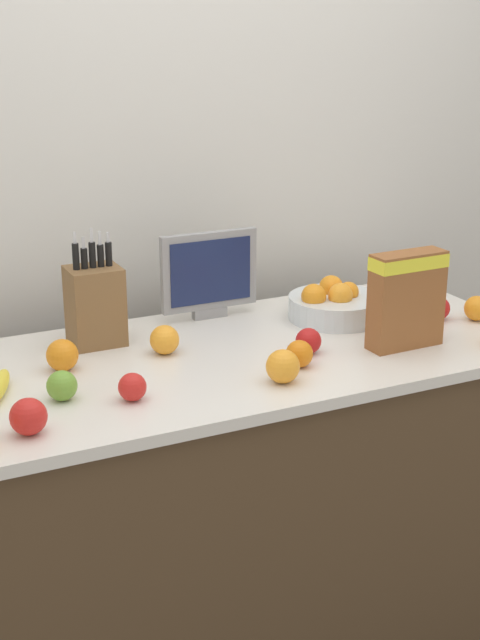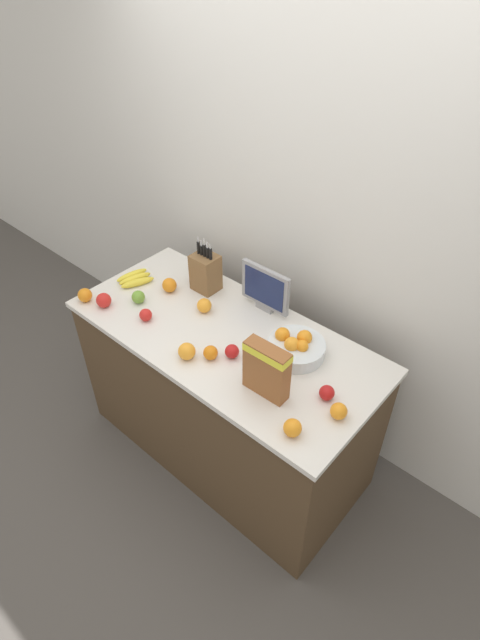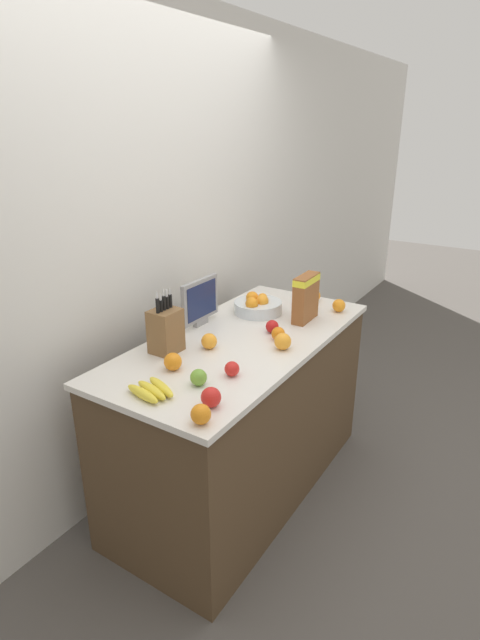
{
  "view_description": "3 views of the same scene",
  "coord_description": "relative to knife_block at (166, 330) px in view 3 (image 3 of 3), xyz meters",
  "views": [
    {
      "loc": [
        -0.98,
        -2.0,
        1.77
      ],
      "look_at": [
        -0.01,
        -0.01,
        1.02
      ],
      "focal_mm": 50.0,
      "sensor_mm": 36.0,
      "label": 1
    },
    {
      "loc": [
        1.31,
        -1.37,
        2.59
      ],
      "look_at": [
        0.09,
        0.03,
        1.05
      ],
      "focal_mm": 28.0,
      "sensor_mm": 36.0,
      "label": 2
    },
    {
      "loc": [
        -2.0,
        -1.26,
        1.96
      ],
      "look_at": [
        0.0,
        0.01,
        1.02
      ],
      "focal_mm": 28.0,
      "sensor_mm": 36.0,
      "label": 3
    }
  ],
  "objects": [
    {
      "name": "small_monitor",
      "position": [
        0.37,
        0.07,
        0.03
      ],
      "size": [
        0.3,
        0.03,
        0.26
      ],
      "color": "gray",
      "rests_on": "counter"
    },
    {
      "name": "banana_bunch",
      "position": [
        -0.35,
        -0.22,
        -0.09
      ],
      "size": [
        0.18,
        0.22,
        0.04
      ],
      "rotation": [
        0.0,
        0.0,
        1.27
      ],
      "color": "yellow",
      "rests_on": "counter"
    },
    {
      "name": "orange_by_cereal",
      "position": [
        0.97,
        -0.49,
        -0.07
      ],
      "size": [
        0.08,
        0.08,
        0.08
      ],
      "primitive_type": "sphere",
      "color": "orange",
      "rests_on": "counter"
    },
    {
      "name": "apple_middle",
      "position": [
        0.96,
        -0.24,
        -0.08
      ],
      "size": [
        0.07,
        0.07,
        0.07
      ],
      "primitive_type": "sphere",
      "color": "red",
      "rests_on": "counter"
    },
    {
      "name": "orange_near_bowl",
      "position": [
        -0.41,
        -0.52,
        -0.07
      ],
      "size": [
        0.08,
        0.08,
        0.08
      ],
      "primitive_type": "sphere",
      "color": "orange",
      "rests_on": "counter"
    },
    {
      "name": "cereal_box",
      "position": [
        0.74,
        -0.38,
        0.03
      ],
      "size": [
        0.21,
        0.08,
        0.26
      ],
      "rotation": [
        0.0,
        0.0,
        0.03
      ],
      "color": "brown",
      "rests_on": "counter"
    },
    {
      "name": "apple_front",
      "position": [
        -0.3,
        -0.48,
        -0.07
      ],
      "size": [
        0.08,
        0.08,
        0.08
      ],
      "primitive_type": "sphere",
      "color": "red",
      "rests_on": "counter"
    },
    {
      "name": "apple_rear",
      "position": [
        -0.19,
        -0.33,
        -0.07
      ],
      "size": [
        0.07,
        0.07,
        0.07
      ],
      "primitive_type": "sphere",
      "color": "#6B9E33",
      "rests_on": "counter"
    },
    {
      "name": "knife_block",
      "position": [
        0.0,
        0.0,
        0.0
      ],
      "size": [
        0.14,
        0.12,
        0.32
      ],
      "color": "brown",
      "rests_on": "counter"
    },
    {
      "name": "orange_mid_right",
      "position": [
        -0.14,
        -0.15,
        -0.07
      ],
      "size": [
        0.08,
        0.08,
        0.08
      ],
      "primitive_type": "sphere",
      "color": "orange",
      "rests_on": "counter"
    },
    {
      "name": "wall_back",
      "position": [
        0.33,
        0.37,
        0.26
      ],
      "size": [
        9.0,
        0.06,
        2.6
      ],
      "color": "silver",
      "rests_on": "ground_plane"
    },
    {
      "name": "orange_front_left",
      "position": [
        0.14,
        -0.16,
        -0.07
      ],
      "size": [
        0.08,
        0.08,
        0.08
      ],
      "primitive_type": "sphere",
      "color": "orange",
      "rests_on": "counter"
    },
    {
      "name": "orange_back_center",
      "position": [
        0.32,
        -0.46,
        -0.07
      ],
      "size": [
        0.08,
        0.08,
        0.08
      ],
      "primitive_type": "sphere",
      "color": "orange",
      "rests_on": "counter"
    },
    {
      "name": "orange_mid_left",
      "position": [
        1.06,
        -0.3,
        -0.07
      ],
      "size": [
        0.07,
        0.07,
        0.07
      ],
      "primitive_type": "sphere",
      "color": "orange",
      "rests_on": "counter"
    },
    {
      "name": "apple_by_knife_block",
      "position": [
        0.48,
        -0.32,
        -0.08
      ],
      "size": [
        0.07,
        0.07,
        0.07
      ],
      "primitive_type": "sphere",
      "color": "red",
      "rests_on": "counter"
    },
    {
      "name": "apple_near_bananas",
      "position": [
        -0.04,
        -0.41,
        -0.08
      ],
      "size": [
        0.07,
        0.07,
        0.07
      ],
      "primitive_type": "sphere",
      "color": "red",
      "rests_on": "counter"
    },
    {
      "name": "fruit_bowl",
      "position": [
        0.69,
        -0.1,
        -0.07
      ],
      "size": [
        0.28,
        0.28,
        0.12
      ],
      "color": "silver",
      "rests_on": "counter"
    },
    {
      "name": "counter",
      "position": [
        0.33,
        -0.22,
        -0.58
      ],
      "size": [
        1.65,
        0.76,
        0.93
      ],
      "color": "#4C3823",
      "rests_on": "ground_plane"
    },
    {
      "name": "ground_plane",
      "position": [
        0.33,
        -0.22,
        -1.04
      ],
      "size": [
        14.0,
        14.0,
        0.0
      ],
      "primitive_type": "plane",
      "color": "#514C47"
    },
    {
      "name": "orange_front_center",
      "position": [
        0.41,
        -0.39,
        -0.08
      ],
      "size": [
        0.07,
        0.07,
        0.07
      ],
      "primitive_type": "sphere",
      "color": "orange",
      "rests_on": "counter"
    }
  ]
}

